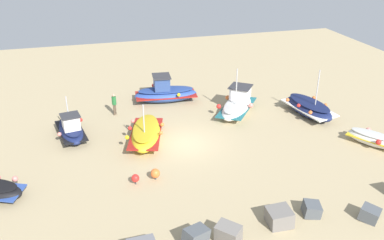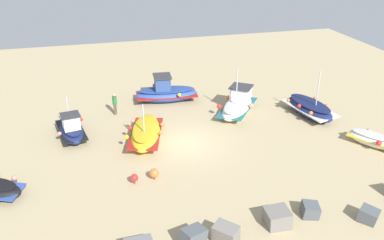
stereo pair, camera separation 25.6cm
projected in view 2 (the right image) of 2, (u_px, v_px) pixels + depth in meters
The scene contains 11 objects.
ground_plane at pixel (184, 143), 26.80m from camera, with size 53.87×53.87×0.00m, color tan.
fishing_boat_0 at pixel (166, 93), 32.98m from camera, with size 5.12×2.67×2.16m.
fishing_boat_1 at pixel (146, 133), 26.88m from camera, with size 3.03×5.05×2.92m.
fishing_boat_2 at pixel (71, 129), 27.40m from camera, with size 2.16×4.14×2.83m.
fishing_boat_3 at pixel (373, 140), 26.31m from camera, with size 2.70×3.33×0.87m.
fishing_boat_5 at pixel (309, 108), 30.49m from camera, with size 2.62×4.83×3.73m.
fishing_boat_6 at pixel (238, 105), 30.94m from camera, with size 4.33×4.86×3.62m.
person_walking at pixel (115, 102), 30.53m from camera, with size 0.32×0.32×1.65m.
breakwater_rocks at pixel (232, 231), 18.49m from camera, with size 24.41×2.86×1.21m.
mooring_buoy_0 at pixel (134, 178), 22.46m from camera, with size 0.44×0.44×0.60m.
mooring_buoy_1 at pixel (154, 173), 22.86m from camera, with size 0.53×0.53×0.66m.
Camera 2 is at (5.58, 22.95, 12.78)m, focal length 38.84 mm.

